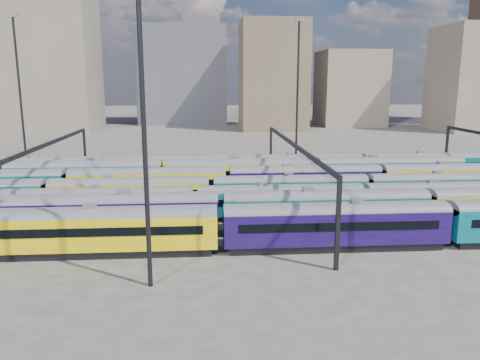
{
  "coord_description": "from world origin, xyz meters",
  "views": [
    {
      "loc": [
        -0.57,
        -55.74,
        15.36
      ],
      "look_at": [
        3.64,
        2.4,
        3.0
      ],
      "focal_mm": 35.0,
      "sensor_mm": 36.0,
      "label": 1
    }
  ],
  "objects": [
    {
      "name": "rake_3",
      "position": [
        9.69,
        0.0,
        2.51
      ],
      "size": [
        135.98,
        2.84,
        4.77
      ],
      "color": "black",
      "rests_on": "ground"
    },
    {
      "name": "rake_2",
      "position": [
        7.68,
        -5.0,
        2.46
      ],
      "size": [
        95.36,
        2.8,
        4.69
      ],
      "color": "black",
      "rests_on": "ground"
    },
    {
      "name": "gantry_1",
      "position": [
        -20.0,
        0.0,
        6.79
      ],
      "size": [
        0.35,
        40.35,
        8.03
      ],
      "color": "black",
      "rests_on": "ground"
    },
    {
      "name": "mast_3",
      "position": [
        15.0,
        24.0,
        13.97
      ],
      "size": [
        1.4,
        0.5,
        25.6
      ],
      "color": "black",
      "rests_on": "ground"
    },
    {
      "name": "mast_1",
      "position": [
        -30.0,
        22.0,
        13.97
      ],
      "size": [
        1.4,
        0.5,
        25.6
      ],
      "color": "black",
      "rests_on": "ground"
    },
    {
      "name": "rake_1",
      "position": [
        -10.0,
        -10.0,
        2.78
      ],
      "size": [
        150.34,
        3.14,
        5.29
      ],
      "color": "black",
      "rests_on": "ground"
    },
    {
      "name": "gantry_2",
      "position": [
        10.0,
        0.0,
        6.79
      ],
      "size": [
        0.35,
        40.35,
        8.03
      ],
      "color": "black",
      "rests_on": "ground"
    },
    {
      "name": "mast_2",
      "position": [
        -5.0,
        -22.0,
        13.97
      ],
      "size": [
        1.4,
        0.5,
        25.6
      ],
      "color": "black",
      "rests_on": "ground"
    },
    {
      "name": "rake_5",
      "position": [
        -17.57,
        10.0,
        2.82
      ],
      "size": [
        108.92,
        3.19,
        5.38
      ],
      "color": "black",
      "rests_on": "ground"
    },
    {
      "name": "rake_6",
      "position": [
        -7.31,
        15.0,
        2.67
      ],
      "size": [
        144.32,
        3.01,
        5.08
      ],
      "color": "black",
      "rests_on": "ground"
    },
    {
      "name": "ground",
      "position": [
        0.0,
        0.0,
        0.0
      ],
      "size": [
        500.0,
        500.0,
        0.0
      ],
      "primitive_type": "plane",
      "color": "#48413D",
      "rests_on": "ground"
    },
    {
      "name": "rake_0",
      "position": [
        0.58,
        -15.0,
        2.75
      ],
      "size": [
        127.6,
        3.11,
        5.24
      ],
      "color": "black",
      "rests_on": "ground"
    },
    {
      "name": "rake_4",
      "position": [
        2.17,
        5.0,
        2.68
      ],
      "size": [
        124.28,
        3.03,
        5.1
      ],
      "color": "black",
      "rests_on": "ground"
    }
  ]
}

